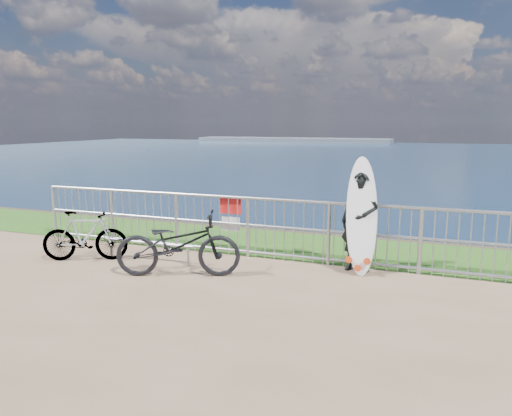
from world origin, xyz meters
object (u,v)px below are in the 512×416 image
at_px(bicycle_far, 85,236).
at_px(surfboard, 361,221).
at_px(surfer, 359,222).
at_px(bicycle_near, 178,244).

bearing_deg(bicycle_far, surfboard, -102.79).
bearing_deg(bicycle_far, surfer, -101.07).
bearing_deg(bicycle_near, bicycle_far, 63.49).
xyz_separation_m(surfboard, bicycle_far, (-4.73, -0.99, -0.44)).
relative_size(surfboard, bicycle_near, 0.97).
distance_m(surfboard, bicycle_far, 4.85).
xyz_separation_m(surfer, bicycle_far, (-4.68, -1.12, -0.38)).
xyz_separation_m(bicycle_near, bicycle_far, (-2.01, 0.20, -0.07)).
relative_size(surfboard, bicycle_far, 1.28).
height_order(surfer, bicycle_near, surfer).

